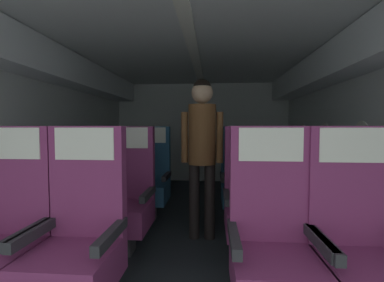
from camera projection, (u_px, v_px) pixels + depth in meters
The scene contains 15 objects.
ground at pixel (192, 230), 2.99m from camera, with size 3.88×5.89×0.02m, color #23282D.
fuselage_shell at pixel (194, 94), 3.18m from camera, with size 3.76×5.54×2.13m.
seat_a_left_window at pixel (3, 237), 1.62m from camera, with size 0.50×0.51×1.16m.
seat_a_left_aisle at pixel (79, 240), 1.58m from camera, with size 0.50×0.51×1.16m.
seat_a_right_aisle at pixel (359, 249), 1.46m from camera, with size 0.50×0.51×1.16m.
seat_a_right_window at pixel (273, 245), 1.51m from camera, with size 0.50×0.51×1.16m.
seat_b_left_window at pixel (76, 198), 2.50m from camera, with size 0.50×0.51×1.16m.
seat_b_left_aisle at pixel (126, 199), 2.49m from camera, with size 0.50×0.51×1.16m.
seat_b_right_aisle at pixel (305, 203), 2.35m from camera, with size 0.50×0.51×1.16m.
seat_b_right_window at pixel (252, 202), 2.38m from camera, with size 0.50×0.51×1.16m.
seat_c_left_window at pixel (113, 180), 3.39m from camera, with size 0.50×0.51×1.16m.
seat_c_left_aisle at pixel (150, 180), 3.37m from camera, with size 0.50×0.51×1.16m.
seat_c_right_aisle at pixel (280, 182), 3.22m from camera, with size 0.50×0.51×1.16m.
seat_c_right_window at pixel (241, 181), 3.27m from camera, with size 0.50×0.51×1.16m.
flight_attendant at pixel (202, 141), 2.72m from camera, with size 0.43×0.28×1.64m.
Camera 1 is at (0.23, -0.18, 1.16)m, focal length 24.86 mm.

